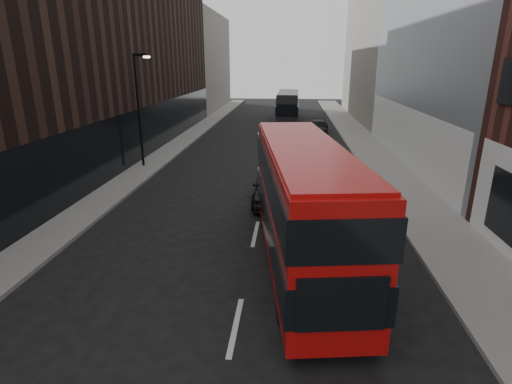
% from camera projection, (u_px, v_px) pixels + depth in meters
% --- Properties ---
extents(ground, '(140.00, 140.00, 0.00)m').
position_uv_depth(ground, '(223.00, 384.00, 8.67)').
color(ground, black).
rests_on(ground, ground).
extents(sidewalk_right, '(3.00, 80.00, 0.15)m').
position_uv_depth(sidewalk_right, '(368.00, 149.00, 31.70)').
color(sidewalk_right, slate).
rests_on(sidewalk_right, ground).
extents(sidewalk_left, '(2.00, 80.00, 0.15)m').
position_uv_depth(sidewalk_left, '(177.00, 145.00, 32.97)').
color(sidewalk_left, slate).
rests_on(sidewalk_left, ground).
extents(building_modern_block, '(5.03, 22.00, 20.00)m').
position_uv_depth(building_modern_block, '(459.00, 6.00, 24.52)').
color(building_modern_block, '#979CA0').
rests_on(building_modern_block, ground).
extents(building_victorian, '(6.50, 24.00, 21.00)m').
position_uv_depth(building_victorian, '(380.00, 34.00, 46.38)').
color(building_victorian, slate).
rests_on(building_victorian, ground).
extents(building_left_mid, '(5.00, 24.00, 14.00)m').
position_uv_depth(building_left_mid, '(149.00, 58.00, 35.83)').
color(building_left_mid, black).
rests_on(building_left_mid, ground).
extents(building_left_far, '(5.00, 20.00, 13.00)m').
position_uv_depth(building_left_far, '(202.00, 63.00, 56.81)').
color(building_left_far, slate).
rests_on(building_left_far, ground).
extents(street_lamp, '(1.06, 0.22, 7.00)m').
position_uv_depth(street_lamp, '(139.00, 103.00, 25.08)').
color(street_lamp, black).
rests_on(street_lamp, sidewalk_left).
extents(red_bus, '(3.83, 10.52, 4.17)m').
position_uv_depth(red_bus, '(303.00, 200.00, 13.16)').
color(red_bus, '#AB0B0A').
rests_on(red_bus, ground).
extents(grey_bus, '(2.53, 10.29, 3.31)m').
position_uv_depth(grey_bus, '(288.00, 105.00, 46.79)').
color(grey_bus, black).
rests_on(grey_bus, ground).
extents(car_a, '(1.87, 4.62, 1.57)m').
position_uv_depth(car_a, '(272.00, 186.00, 19.74)').
color(car_a, black).
rests_on(car_a, ground).
extents(car_b, '(1.40, 3.81, 1.25)m').
position_uv_depth(car_b, '(335.00, 160.00, 25.80)').
color(car_b, '#93949B').
rests_on(car_b, ground).
extents(car_c, '(2.30, 4.58, 1.28)m').
position_uv_depth(car_c, '(318.00, 127.00, 38.27)').
color(car_c, black).
rests_on(car_c, ground).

